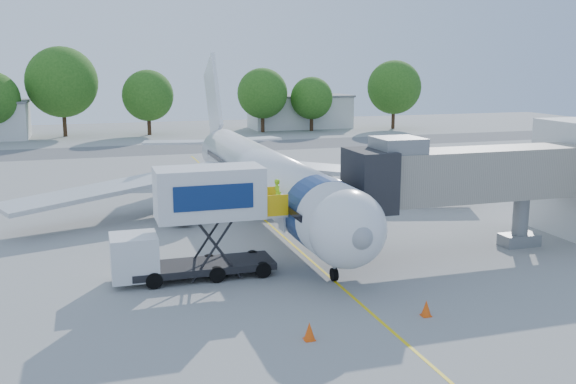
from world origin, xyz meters
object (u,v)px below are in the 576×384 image
object	(u,v)px
ground_tug	(491,320)
jet_bridge	(454,176)
catering_hiloader	(196,223)
aircraft	(261,175)

from	to	relation	value
ground_tug	jet_bridge	bearing A→B (deg)	43.02
jet_bridge	catering_hiloader	size ratio (longest dim) A/B	1.63
aircraft	jet_bridge	bearing A→B (deg)	-54.30
jet_bridge	ground_tug	xyz separation A→B (m)	(-4.61, -10.43, -3.65)
catering_hiloader	ground_tug	size ratio (longest dim) A/B	2.31
aircraft	catering_hiloader	xyz separation A→B (m)	(-6.27, -11.12, -0.19)
aircraft	jet_bridge	xyz separation A→B (m)	(7.99, -11.12, 1.39)
catering_hiloader	ground_tug	bearing A→B (deg)	-47.21
aircraft	ground_tug	bearing A→B (deg)	-81.08
aircraft	ground_tug	distance (m)	21.93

